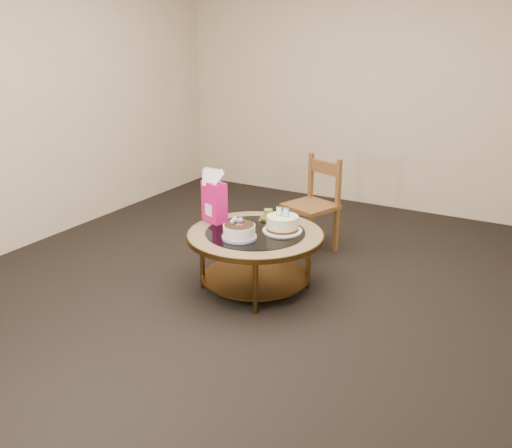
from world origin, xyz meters
The scene contains 8 objects.
ground centered at (0.00, 0.00, 0.00)m, with size 5.00×5.00×0.00m, color black.
room_walls centered at (0.00, 0.00, 1.54)m, with size 4.52×5.02×2.61m.
coffee_table centered at (0.00, 0.00, 0.38)m, with size 1.02×1.02×0.46m.
decorated_cake centered at (-0.04, -0.17, 0.51)m, with size 0.25×0.25×0.15m.
cream_cake centered at (0.17, 0.11, 0.52)m, with size 0.29×0.29×0.19m.
gift_bag centered at (-0.40, 0.06, 0.66)m, with size 0.23×0.20×0.41m.
pillar_candle centered at (-0.04, 0.28, 0.49)m, with size 0.13×0.13×0.10m.
dining_chair centered at (0.05, 0.94, 0.42)m, with size 0.49×0.49×0.83m.
Camera 1 is at (1.97, -3.42, 1.92)m, focal length 40.00 mm.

